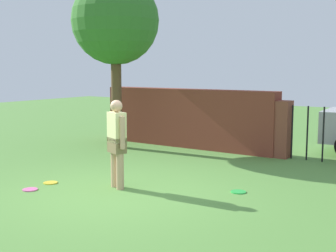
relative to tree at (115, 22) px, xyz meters
name	(u,v)px	position (x,y,z in m)	size (l,w,h in m)	color
ground_plane	(117,193)	(3.08, -3.61, -3.42)	(40.00, 40.00, 0.00)	#568C3D
brick_wall	(187,118)	(1.58, 1.16, -2.61)	(5.23, 0.50, 1.61)	brown
tree	(115,22)	(0.00, 0.00, 0.00)	(2.36, 2.36, 4.64)	brown
person	(117,140)	(2.84, -3.32, -2.52)	(0.50, 0.34, 1.62)	tan
fence_gate	(332,133)	(5.49, 1.16, -2.72)	(2.84, 0.44, 1.40)	brown
frisbee_yellow	(50,183)	(1.55, -3.78, -3.41)	(0.27, 0.27, 0.02)	yellow
frisbee_pink	(30,189)	(1.63, -4.32, -3.41)	(0.27, 0.27, 0.02)	pink
frisbee_green	(238,192)	(4.82, -2.35, -3.41)	(0.27, 0.27, 0.02)	green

